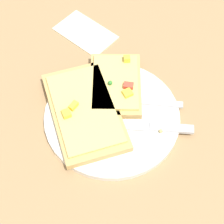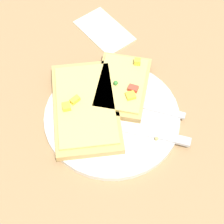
{
  "view_description": "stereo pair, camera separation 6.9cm",
  "coord_description": "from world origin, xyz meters",
  "px_view_note": "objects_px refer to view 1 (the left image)",
  "views": [
    {
      "loc": [
        -0.24,
        0.28,
        0.6
      ],
      "look_at": [
        0.0,
        0.0,
        0.02
      ],
      "focal_mm": 60.0,
      "sensor_mm": 36.0,
      "label": 1
    },
    {
      "loc": [
        -0.29,
        0.23,
        0.6
      ],
      "look_at": [
        0.0,
        0.0,
        0.02
      ],
      "focal_mm": 60.0,
      "sensor_mm": 36.0,
      "label": 2
    }
  ],
  "objects_px": {
    "pizza_slice_corner": "(116,84)",
    "napkin": "(85,33)",
    "plate": "(112,117)",
    "pizza_slice_main": "(85,110)",
    "fork": "(117,99)",
    "knife": "(145,126)"
  },
  "relations": [
    {
      "from": "knife",
      "to": "pizza_slice_corner",
      "type": "bearing_deg",
      "value": -54.79
    },
    {
      "from": "knife",
      "to": "pizza_slice_main",
      "type": "height_order",
      "value": "pizza_slice_main"
    },
    {
      "from": "pizza_slice_corner",
      "to": "pizza_slice_main",
      "type": "bearing_deg",
      "value": -43.03
    },
    {
      "from": "knife",
      "to": "napkin",
      "type": "xyz_separation_m",
      "value": [
        0.25,
        -0.11,
        -0.01
      ]
    },
    {
      "from": "plate",
      "to": "pizza_slice_corner",
      "type": "bearing_deg",
      "value": -55.2
    },
    {
      "from": "fork",
      "to": "napkin",
      "type": "bearing_deg",
      "value": -63.18
    },
    {
      "from": "fork",
      "to": "pizza_slice_main",
      "type": "height_order",
      "value": "pizza_slice_main"
    },
    {
      "from": "plate",
      "to": "knife",
      "type": "distance_m",
      "value": 0.07
    },
    {
      "from": "fork",
      "to": "knife",
      "type": "bearing_deg",
      "value": 135.69
    },
    {
      "from": "pizza_slice_corner",
      "to": "napkin",
      "type": "height_order",
      "value": "pizza_slice_corner"
    },
    {
      "from": "plate",
      "to": "knife",
      "type": "bearing_deg",
      "value": -162.46
    },
    {
      "from": "fork",
      "to": "knife",
      "type": "height_order",
      "value": "knife"
    },
    {
      "from": "plate",
      "to": "pizza_slice_main",
      "type": "distance_m",
      "value": 0.05
    },
    {
      "from": "knife",
      "to": "pizza_slice_corner",
      "type": "height_order",
      "value": "pizza_slice_corner"
    },
    {
      "from": "plate",
      "to": "napkin",
      "type": "xyz_separation_m",
      "value": [
        0.19,
        -0.13,
        -0.0
      ]
    },
    {
      "from": "fork",
      "to": "knife",
      "type": "distance_m",
      "value": 0.08
    },
    {
      "from": "fork",
      "to": "pizza_slice_main",
      "type": "xyz_separation_m",
      "value": [
        0.03,
        0.06,
        0.01
      ]
    },
    {
      "from": "pizza_slice_corner",
      "to": "plate",
      "type": "bearing_deg",
      "value": -5.58
    },
    {
      "from": "plate",
      "to": "pizza_slice_main",
      "type": "bearing_deg",
      "value": 36.54
    },
    {
      "from": "plate",
      "to": "pizza_slice_main",
      "type": "xyz_separation_m",
      "value": [
        0.04,
        0.03,
        0.02
      ]
    },
    {
      "from": "pizza_slice_main",
      "to": "pizza_slice_corner",
      "type": "relative_size",
      "value": 1.35
    },
    {
      "from": "napkin",
      "to": "knife",
      "type": "bearing_deg",
      "value": 156.55
    }
  ]
}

